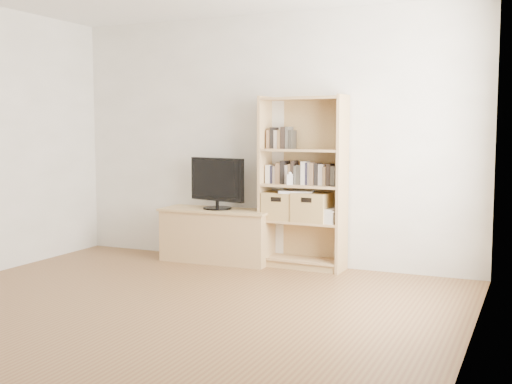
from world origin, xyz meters
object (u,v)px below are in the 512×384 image
Objects in this scene: television at (217,183)px; baby_monitor at (290,180)px; basket_left at (281,206)px; bookshelf at (302,183)px; tv_stand at (217,236)px; laptop at (297,192)px; basket_right at (312,207)px.

television is 6.61× the size of baby_monitor.
bookshelf is at bearing -0.98° from basket_left.
bookshelf is (0.94, 0.07, 0.60)m from tv_stand.
baby_monitor is 0.16m from laptop.
basket_right is at bearing 12.13° from baby_monitor.
television is at bearing 168.49° from baby_monitor.
basket_right is (0.21, 0.08, -0.28)m from baby_monitor.
baby_monitor is 0.30× the size of basket_right.
basket_left is at bearing 133.63° from baby_monitor.
laptop reaches higher than basket_right.
tv_stand is at bearing -173.85° from basket_left.
bookshelf reaches higher than laptop.
television is at bearing -2.18° from tv_stand.
television is at bearing 172.68° from laptop.
tv_stand is 1.11m from bookshelf.
baby_monitor reaches higher than basket_right.
bookshelf reaches higher than basket_left.
baby_monitor is 0.32× the size of laptop.
basket_right is at bearing 17.88° from television.
basket_left is at bearing -179.38° from basket_right.
tv_stand is 1.02m from laptop.
baby_monitor is at bearing 12.96° from television.
basket_left is (-0.23, 0.01, -0.25)m from bookshelf.
bookshelf reaches higher than tv_stand.
tv_stand is at bearing -173.44° from bookshelf.
basket_left is at bearing 165.14° from laptop.
television is 1.06m from basket_right.
basket_left is (0.70, 0.07, 0.35)m from tv_stand.
tv_stand is 0.67× the size of bookshelf.
television reaches higher than basket_right.
laptop is (-0.16, 0.00, 0.15)m from basket_right.
television is at bearing -173.85° from basket_left.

